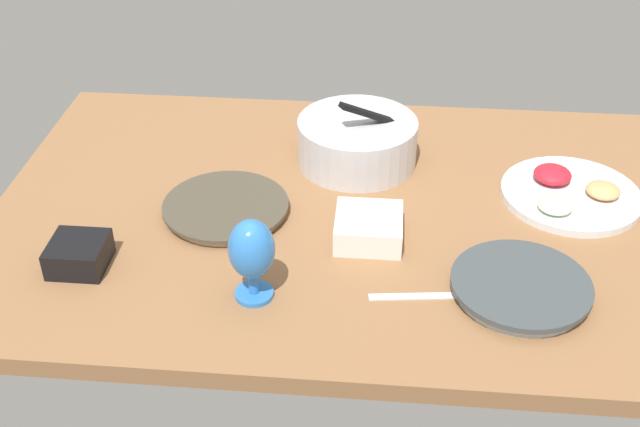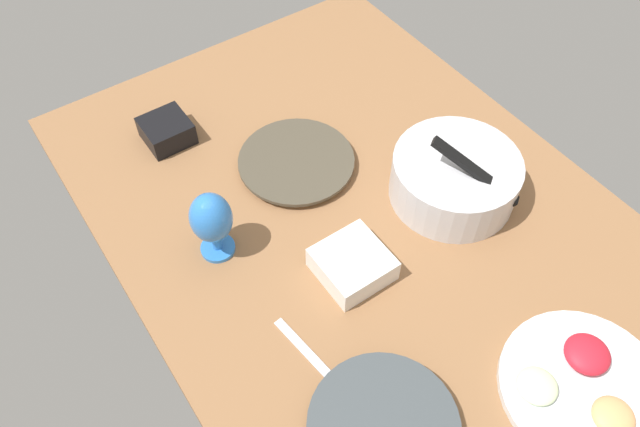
% 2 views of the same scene
% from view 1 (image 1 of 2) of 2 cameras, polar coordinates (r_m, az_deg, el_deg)
% --- Properties ---
extents(ground_plane, '(1.60, 1.04, 0.04)m').
position_cam_1_polar(ground_plane, '(1.80, 2.24, -0.23)').
color(ground_plane, '#8C603D').
extents(dinner_plate_left, '(0.28, 0.28, 0.02)m').
position_cam_1_polar(dinner_plate_left, '(1.78, -6.70, 0.39)').
color(dinner_plate_left, beige).
rests_on(dinner_plate_left, ground_plane).
extents(dinner_plate_right, '(0.27, 0.27, 0.03)m').
position_cam_1_polar(dinner_plate_right, '(1.59, 14.04, -5.11)').
color(dinner_plate_right, silver).
rests_on(dinner_plate_right, ground_plane).
extents(mixing_bowl, '(0.29, 0.29, 0.18)m').
position_cam_1_polar(mixing_bowl, '(1.93, 2.64, 5.23)').
color(mixing_bowl, silver).
rests_on(mixing_bowl, ground_plane).
extents(fruit_platter, '(0.31, 0.31, 0.05)m').
position_cam_1_polar(fruit_platter, '(1.90, 17.31, 1.41)').
color(fruit_platter, silver).
rests_on(fruit_platter, ground_plane).
extents(hurricane_glass_blue, '(0.09, 0.09, 0.17)m').
position_cam_1_polar(hurricane_glass_blue, '(1.49, -4.87, -2.74)').
color(hurricane_glass_blue, blue).
rests_on(hurricane_glass_blue, ground_plane).
extents(square_bowl_white, '(0.14, 0.14, 0.06)m').
position_cam_1_polar(square_bowl_white, '(1.68, 3.47, -0.92)').
color(square_bowl_white, white).
rests_on(square_bowl_white, ground_plane).
extents(square_bowl_black, '(0.11, 0.11, 0.06)m').
position_cam_1_polar(square_bowl_black, '(1.68, -16.76, -2.69)').
color(square_bowl_black, black).
rests_on(square_bowl_black, ground_plane).
extents(fork_by_right_plate, '(0.18, 0.04, 0.01)m').
position_cam_1_polar(fork_by_right_plate, '(1.56, 6.78, -5.82)').
color(fork_by_right_plate, silver).
rests_on(fork_by_right_plate, ground_plane).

